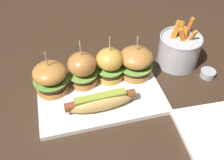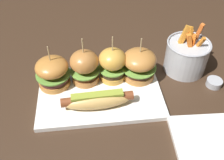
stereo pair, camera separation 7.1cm
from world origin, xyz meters
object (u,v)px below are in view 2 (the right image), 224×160
at_px(platter_main, 100,93).
at_px(hot_dog, 97,100).
at_px(slider_far_left, 53,72).
at_px(sauce_ramekin, 214,83).
at_px(fries_bucket, 186,55).
at_px(side_plate, 222,151).
at_px(slider_center_right, 112,64).
at_px(slider_center_left, 85,66).
at_px(slider_far_right, 139,64).

xyz_separation_m(platter_main, hot_dog, (-0.01, -0.05, 0.03)).
xyz_separation_m(slider_far_left, sauce_ramekin, (0.47, -0.05, -0.05)).
relative_size(fries_bucket, side_plate, 0.71).
height_order(slider_center_right, sauce_ramekin, slider_center_right).
xyz_separation_m(slider_center_left, fries_bucket, (0.31, 0.03, -0.01)).
height_order(slider_center_left, sauce_ramekin, slider_center_left).
bearing_deg(slider_far_right, side_plate, -61.29).
relative_size(platter_main, side_plate, 1.63).
height_order(sauce_ramekin, side_plate, sauce_ramekin).
bearing_deg(fries_bucket, side_plate, -91.13).
xyz_separation_m(platter_main, slider_center_right, (0.04, 0.05, 0.06)).
relative_size(fries_bucket, sauce_ramekin, 3.29).
relative_size(slider_center_right, slider_far_right, 1.07).
height_order(fries_bucket, sauce_ramekin, fries_bucket).
bearing_deg(slider_center_left, slider_far_left, -175.93).
distance_m(slider_far_left, slider_center_left, 0.09).
height_order(platter_main, slider_far_left, slider_far_left).
height_order(platter_main, fries_bucket, fries_bucket).
distance_m(hot_dog, slider_far_left, 0.16).
bearing_deg(fries_bucket, slider_center_right, -172.51).
relative_size(slider_far_right, side_plate, 0.63).
xyz_separation_m(slider_center_left, slider_center_right, (0.08, 0.00, -0.00)).
height_order(slider_far_left, slider_center_left, slider_center_left).
height_order(slider_far_left, slider_far_right, slider_far_right).
bearing_deg(slider_center_left, platter_main, -53.79).
bearing_deg(slider_center_left, slider_far_right, -0.31).
distance_m(hot_dog, sauce_ramekin, 0.36).
xyz_separation_m(hot_dog, slider_center_right, (0.05, 0.11, 0.03)).
distance_m(hot_dog, slider_far_right, 0.17).
distance_m(slider_center_left, side_plate, 0.42).
bearing_deg(sauce_ramekin, slider_center_left, 171.96).
height_order(platter_main, side_plate, platter_main).
bearing_deg(sauce_ramekin, slider_center_right, 169.47).
bearing_deg(sauce_ramekin, hot_dog, -171.47).
bearing_deg(side_plate, sauce_ramekin, 71.85).
height_order(slider_far_left, fries_bucket, fries_bucket).
bearing_deg(slider_center_left, slider_center_right, 1.40).
height_order(hot_dog, slider_center_right, slider_center_right).
bearing_deg(slider_center_left, sauce_ramekin, -8.04).
xyz_separation_m(sauce_ramekin, side_plate, (-0.07, -0.22, -0.00)).
height_order(slider_center_left, slider_center_right, slider_center_left).
bearing_deg(hot_dog, slider_far_left, 140.01).
height_order(slider_center_right, slider_far_right, slider_center_right).
xyz_separation_m(hot_dog, side_plate, (0.28, -0.17, -0.03)).
bearing_deg(slider_far_right, slider_center_left, 179.69).
bearing_deg(platter_main, slider_center_left, 126.21).
xyz_separation_m(slider_far_right, side_plate, (0.15, -0.27, -0.05)).
xyz_separation_m(slider_center_left, slider_far_right, (0.16, -0.00, -0.01)).
bearing_deg(platter_main, slider_far_left, 160.53).
xyz_separation_m(hot_dog, slider_far_right, (0.13, 0.11, 0.02)).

